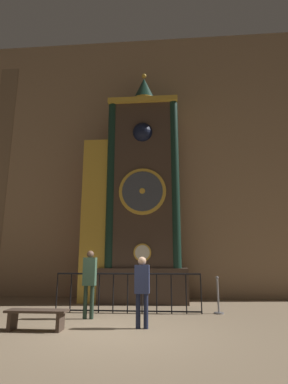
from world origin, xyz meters
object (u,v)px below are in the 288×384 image
object	(u,v)px
visitor_near	(90,277)
stanchion_post	(218,301)
visitor_far	(142,285)
visitor_bench	(37,316)
clock_tower	(136,198)

from	to	relation	value
visitor_near	stanchion_post	size ratio (longest dim) A/B	1.68
visitor_far	stanchion_post	distance (m)	3.02
visitor_near	stanchion_post	bearing A→B (deg)	17.58
visitor_near	visitor_far	bearing A→B (deg)	-32.97
visitor_bench	clock_tower	bearing A→B (deg)	70.27
stanchion_post	clock_tower	bearing A→B (deg)	140.72
visitor_far	visitor_bench	size ratio (longest dim) A/B	1.16
clock_tower	visitor_far	bearing A→B (deg)	-81.54
visitor_bench	stanchion_post	bearing A→B (deg)	29.61
stanchion_post	visitor_bench	xyz separation A→B (m)	(-4.40, -2.50, -0.03)
visitor_near	visitor_bench	bearing A→B (deg)	-118.87
stanchion_post	visitor_bench	bearing A→B (deg)	-150.39
clock_tower	stanchion_post	bearing A→B (deg)	-39.28
visitor_near	visitor_bench	world-z (taller)	visitor_near
visitor_far	visitor_bench	bearing A→B (deg)	-169.95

